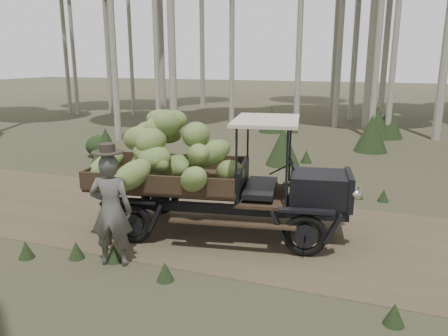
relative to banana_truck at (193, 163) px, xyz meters
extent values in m
plane|color=#473D2B|center=(2.90, 0.50, -1.37)|extent=(120.00, 120.00, 0.00)
cube|color=brown|center=(2.90, 0.50, -1.37)|extent=(70.00, 4.00, 0.01)
cube|color=black|center=(2.24, 0.50, -0.38)|extent=(1.13, 1.09, 0.54)
cube|color=black|center=(2.77, 0.59, -0.38)|extent=(0.27, 0.99, 0.61)
cube|color=black|center=(0.88, 0.26, -0.29)|extent=(0.32, 1.37, 0.54)
cube|color=#38281C|center=(-0.48, 0.02, -0.38)|extent=(3.02, 2.22, 0.08)
cube|color=#38281C|center=(-0.63, 0.90, -0.21)|extent=(2.73, 0.54, 0.32)
cube|color=#38281C|center=(-0.32, -0.85, -0.21)|extent=(2.73, 0.54, 0.32)
cube|color=#38281C|center=(-1.84, -0.22, -0.21)|extent=(0.37, 1.76, 0.32)
cube|color=beige|center=(1.30, 0.34, 0.82)|extent=(1.41, 1.85, 0.06)
cube|color=black|center=(0.48, 0.57, -0.76)|extent=(4.48, 0.88, 0.18)
cube|color=black|center=(0.61, -0.17, -0.76)|extent=(4.48, 0.88, 0.18)
torus|color=black|center=(1.91, 1.24, -1.00)|extent=(0.76, 0.26, 0.75)
torus|color=black|center=(2.18, -0.31, -1.00)|extent=(0.76, 0.26, 0.75)
torus|color=black|center=(-1.10, 0.71, -1.00)|extent=(0.76, 0.26, 0.75)
torus|color=black|center=(-0.83, -0.84, -1.00)|extent=(0.76, 0.26, 0.75)
sphere|color=beige|center=(2.77, 1.04, -0.34)|extent=(0.18, 0.18, 0.18)
sphere|color=beige|center=(2.93, 0.17, -0.34)|extent=(0.18, 0.18, 0.18)
ellipsoid|color=olive|center=(-1.62, -0.43, -0.08)|extent=(0.72, 1.01, 0.71)
ellipsoid|color=olive|center=(-0.53, -0.49, 0.15)|extent=(0.77, 0.68, 0.51)
ellipsoid|color=olive|center=(-0.93, -0.32, 0.46)|extent=(0.87, 0.68, 0.55)
ellipsoid|color=olive|center=(-0.51, -0.05, 0.72)|extent=(0.56, 0.84, 0.71)
ellipsoid|color=olive|center=(-0.94, 0.07, -0.17)|extent=(0.95, 0.52, 0.68)
ellipsoid|color=olive|center=(-0.51, -0.37, 0.16)|extent=(0.58, 0.80, 0.48)
ellipsoid|color=olive|center=(0.02, 0.11, 0.52)|extent=(0.57, 0.71, 0.54)
ellipsoid|color=olive|center=(-0.49, 0.10, 0.75)|extent=(0.77, 0.77, 0.48)
ellipsoid|color=olive|center=(0.69, 0.15, -0.14)|extent=(0.80, 0.73, 0.49)
ellipsoid|color=olive|center=(0.23, -0.25, 0.24)|extent=(0.77, 0.89, 0.51)
ellipsoid|color=olive|center=(-0.68, 0.18, 0.50)|extent=(0.74, 0.97, 0.58)
ellipsoid|color=olive|center=(-0.65, 0.11, 0.77)|extent=(0.78, 0.76, 0.47)
ellipsoid|color=olive|center=(-0.31, 0.01, -0.10)|extent=(0.82, 0.79, 0.56)
ellipsoid|color=olive|center=(0.26, 0.20, 0.17)|extent=(1.02, 0.92, 0.71)
ellipsoid|color=olive|center=(-0.89, -0.03, 0.52)|extent=(0.65, 0.51, 0.44)
ellipsoid|color=olive|center=(-0.60, -0.12, 0.71)|extent=(0.61, 0.83, 0.54)
ellipsoid|color=olive|center=(-1.14, 0.30, -0.15)|extent=(0.95, 0.62, 0.56)
ellipsoid|color=olive|center=(-0.61, -0.48, 0.17)|extent=(0.95, 0.54, 0.67)
ellipsoid|color=olive|center=(-0.66, -0.35, 0.45)|extent=(0.76, 0.91, 0.72)
ellipsoid|color=olive|center=(-0.64, -0.07, 0.73)|extent=(0.80, 0.64, 0.58)
ellipsoid|color=olive|center=(-0.39, 0.00, -0.11)|extent=(0.89, 0.69, 0.50)
ellipsoid|color=olive|center=(-0.70, -0.97, -0.05)|extent=(0.88, 0.93, 0.74)
ellipsoid|color=olive|center=(0.36, -0.78, -0.07)|extent=(0.86, 0.86, 0.69)
imported|color=#54524C|center=(-0.67, -1.67, -0.45)|extent=(0.76, 0.60, 1.84)
cylinder|color=#312A22|center=(-0.67, -1.67, 0.49)|extent=(0.60, 0.60, 0.02)
cylinder|color=#312A22|center=(-0.67, -1.67, 0.55)|extent=(0.30, 0.30, 0.15)
cone|color=#233319|center=(0.34, 6.06, -0.77)|extent=(1.08, 1.08, 1.20)
cone|color=#233319|center=(3.42, 12.31, -0.68)|extent=(1.24, 1.24, 1.38)
cone|color=#233319|center=(-0.56, 12.30, -1.15)|extent=(0.40, 0.40, 0.45)
cone|color=#233319|center=(-4.05, 3.00, -0.68)|extent=(1.24, 1.24, 1.38)
cone|color=#233319|center=(-1.59, 12.13, -0.75)|extent=(1.12, 1.12, 1.24)
cone|color=#233319|center=(1.00, 6.58, -1.16)|extent=(0.38, 0.38, 0.42)
cone|color=#233319|center=(2.96, 12.06, -0.69)|extent=(1.22, 1.22, 1.35)
ellipsoid|color=#233319|center=(-5.81, 5.06, -1.00)|extent=(0.91, 0.91, 0.73)
cone|color=#233319|center=(2.86, 9.18, -0.70)|extent=(1.20, 1.20, 1.33)
cone|color=#233319|center=(-5.76, 8.74, -1.02)|extent=(0.62, 0.62, 0.69)
cone|color=#233319|center=(3.39, 3.27, -1.22)|extent=(0.27, 0.27, 0.30)
cone|color=#233319|center=(-1.38, -1.72, -1.22)|extent=(0.27, 0.27, 0.30)
cone|color=#233319|center=(-2.18, -2.00, -1.22)|extent=(0.27, 0.27, 0.30)
cone|color=#233319|center=(-0.72, -1.60, -1.22)|extent=(0.27, 0.27, 0.30)
cone|color=#233319|center=(0.88, 3.12, -1.22)|extent=(0.27, 0.27, 0.30)
cone|color=#233319|center=(1.83, 3.10, -1.22)|extent=(0.27, 0.27, 0.30)
cone|color=#233319|center=(0.37, -1.88, -1.22)|extent=(0.27, 0.27, 0.30)
cone|color=#233319|center=(3.59, -1.88, -1.22)|extent=(0.27, 0.27, 0.30)
cone|color=#233319|center=(1.44, 2.63, -1.22)|extent=(0.27, 0.27, 0.30)
cone|color=#233319|center=(2.08, 2.92, -1.22)|extent=(0.27, 0.27, 0.30)
cone|color=#233319|center=(2.81, 3.30, -1.22)|extent=(0.27, 0.27, 0.30)
cone|color=#233319|center=(-2.03, 3.18, -1.22)|extent=(0.27, 0.27, 0.30)
camera|label=1|loc=(3.28, -7.17, 1.88)|focal=35.00mm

